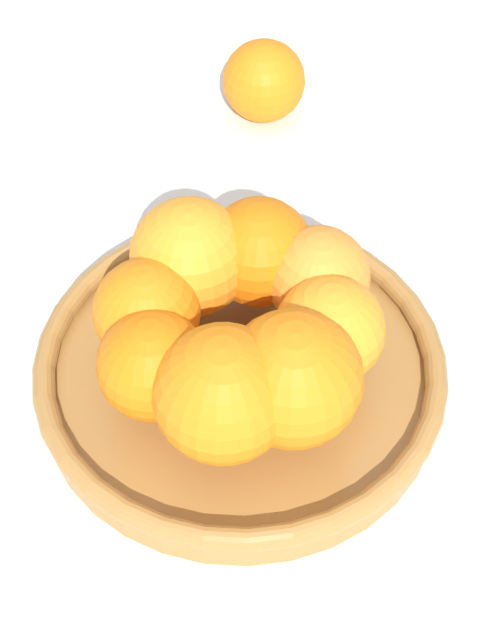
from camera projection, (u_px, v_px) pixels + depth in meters
name	position (u px, v px, depth m)	size (l,w,h in m)	color
ground_plane	(240.00, 388.00, 0.68)	(4.00, 4.00, 0.00)	silver
fruit_bowl	(240.00, 372.00, 0.67)	(0.26, 0.26, 0.03)	#A57238
orange_pile	(240.00, 324.00, 0.63)	(0.18, 0.19, 0.08)	orange
stray_orange	(264.00, 81.00, 0.83)	(0.06, 0.06, 0.06)	orange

